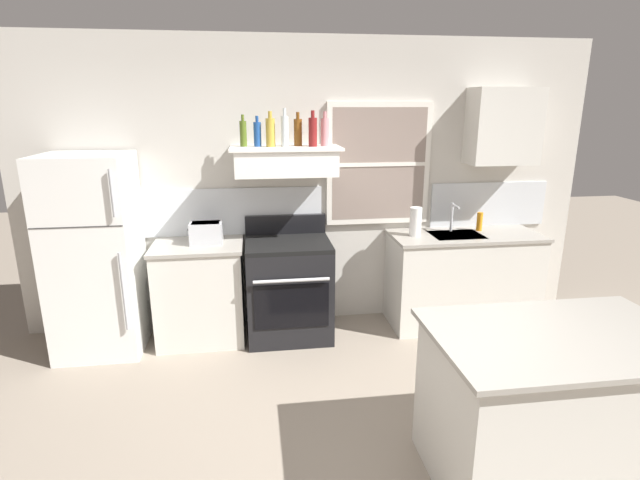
# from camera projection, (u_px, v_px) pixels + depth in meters

# --- Properties ---
(ground_plane) EXTENTS (16.00, 16.00, 0.00)m
(ground_plane) POSITION_uv_depth(u_px,v_px,m) (356.00, 473.00, 2.88)
(ground_plane) COLOR gray
(back_wall) EXTENTS (5.40, 0.11, 2.70)m
(back_wall) POSITION_uv_depth(u_px,v_px,m) (314.00, 185.00, 4.64)
(back_wall) COLOR beige
(back_wall) RESTS_ON ground_plane
(refrigerator) EXTENTS (0.70, 0.72, 1.71)m
(refrigerator) POSITION_uv_depth(u_px,v_px,m) (95.00, 255.00, 4.15)
(refrigerator) COLOR white
(refrigerator) RESTS_ON ground_plane
(counter_left_of_stove) EXTENTS (0.79, 0.63, 0.91)m
(counter_left_of_stove) POSITION_uv_depth(u_px,v_px,m) (201.00, 292.00, 4.43)
(counter_left_of_stove) COLOR silver
(counter_left_of_stove) RESTS_ON ground_plane
(toaster) EXTENTS (0.30, 0.20, 0.19)m
(toaster) POSITION_uv_depth(u_px,v_px,m) (206.00, 232.00, 4.29)
(toaster) COLOR silver
(toaster) RESTS_ON counter_left_of_stove
(stove_range) EXTENTS (0.76, 0.69, 1.09)m
(stove_range) POSITION_uv_depth(u_px,v_px,m) (289.00, 288.00, 4.50)
(stove_range) COLOR black
(stove_range) RESTS_ON ground_plane
(range_hood_shelf) EXTENTS (0.96, 0.52, 0.24)m
(range_hood_shelf) POSITION_uv_depth(u_px,v_px,m) (286.00, 160.00, 4.27)
(range_hood_shelf) COLOR white
(bottle_olive_oil_square) EXTENTS (0.06, 0.06, 0.27)m
(bottle_olive_oil_square) POSITION_uv_depth(u_px,v_px,m) (243.00, 133.00, 4.21)
(bottle_olive_oil_square) COLOR #4C601E
(bottle_olive_oil_square) RESTS_ON range_hood_shelf
(bottle_blue_liqueur) EXTENTS (0.07, 0.07, 0.26)m
(bottle_blue_liqueur) POSITION_uv_depth(u_px,v_px,m) (257.00, 134.00, 4.21)
(bottle_blue_liqueur) COLOR #1E478C
(bottle_blue_liqueur) RESTS_ON range_hood_shelf
(bottle_champagne_gold_foil) EXTENTS (0.08, 0.08, 0.30)m
(bottle_champagne_gold_foil) POSITION_uv_depth(u_px,v_px,m) (270.00, 132.00, 4.18)
(bottle_champagne_gold_foil) COLOR #B29333
(bottle_champagne_gold_foil) RESTS_ON range_hood_shelf
(bottle_clear_tall) EXTENTS (0.06, 0.06, 0.32)m
(bottle_clear_tall) POSITION_uv_depth(u_px,v_px,m) (285.00, 131.00, 4.16)
(bottle_clear_tall) COLOR silver
(bottle_clear_tall) RESTS_ON range_hood_shelf
(bottle_amber_wine) EXTENTS (0.07, 0.07, 0.29)m
(bottle_amber_wine) POSITION_uv_depth(u_px,v_px,m) (298.00, 132.00, 4.27)
(bottle_amber_wine) COLOR brown
(bottle_amber_wine) RESTS_ON range_hood_shelf
(bottle_red_label_wine) EXTENTS (0.07, 0.07, 0.30)m
(bottle_red_label_wine) POSITION_uv_depth(u_px,v_px,m) (313.00, 131.00, 4.20)
(bottle_red_label_wine) COLOR maroon
(bottle_red_label_wine) RESTS_ON range_hood_shelf
(bottle_rose_pink) EXTENTS (0.07, 0.07, 0.30)m
(bottle_rose_pink) POSITION_uv_depth(u_px,v_px,m) (325.00, 132.00, 4.25)
(bottle_rose_pink) COLOR #C67F84
(bottle_rose_pink) RESTS_ON range_hood_shelf
(counter_right_with_sink) EXTENTS (1.43, 0.63, 0.91)m
(counter_right_with_sink) POSITION_uv_depth(u_px,v_px,m) (462.00, 278.00, 4.76)
(counter_right_with_sink) COLOR silver
(counter_right_with_sink) RESTS_ON ground_plane
(sink_faucet) EXTENTS (0.03, 0.17, 0.28)m
(sink_faucet) POSITION_uv_depth(u_px,v_px,m) (453.00, 214.00, 4.67)
(sink_faucet) COLOR silver
(sink_faucet) RESTS_ON counter_right_with_sink
(paper_towel_roll) EXTENTS (0.11, 0.11, 0.27)m
(paper_towel_roll) POSITION_uv_depth(u_px,v_px,m) (416.00, 222.00, 4.53)
(paper_towel_roll) COLOR white
(paper_towel_roll) RESTS_ON counter_right_with_sink
(dish_soap_bottle) EXTENTS (0.06, 0.06, 0.18)m
(dish_soap_bottle) POSITION_uv_depth(u_px,v_px,m) (480.00, 222.00, 4.73)
(dish_soap_bottle) COLOR orange
(dish_soap_bottle) RESTS_ON counter_right_with_sink
(kitchen_island) EXTENTS (1.40, 0.90, 0.91)m
(kitchen_island) POSITION_uv_depth(u_px,v_px,m) (552.00, 407.00, 2.74)
(kitchen_island) COLOR silver
(kitchen_island) RESTS_ON ground_plane
(upper_cabinet_right) EXTENTS (0.64, 0.32, 0.70)m
(upper_cabinet_right) POSITION_uv_depth(u_px,v_px,m) (503.00, 126.00, 4.55)
(upper_cabinet_right) COLOR silver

